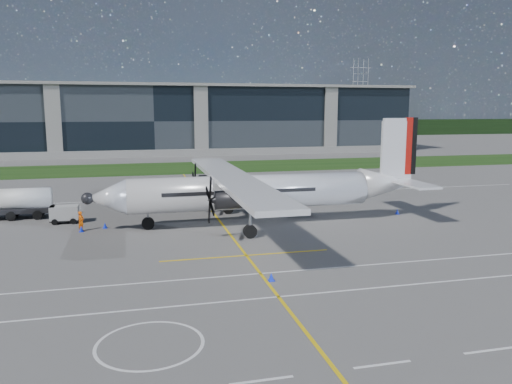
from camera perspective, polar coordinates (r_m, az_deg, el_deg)
name	(u,v)px	position (r m, az deg, el deg)	size (l,w,h in m)	color
ground	(164,174)	(79.58, -10.51, 2.01)	(400.00, 400.00, 0.00)	#5F5C5A
grass_strip	(161,168)	(87.51, -10.82, 2.68)	(400.00, 18.00, 0.04)	#16390F
terminal_building	(152,120)	(118.92, -11.76, 8.02)	(120.00, 20.00, 15.00)	black
tree_line	(146,130)	(179.01, -12.43, 6.97)	(400.00, 6.00, 6.00)	black
pylon_east	(360,97)	(208.94, 11.78, 10.62)	(9.00, 4.60, 30.00)	gray
yellow_taxiway_centerline	(212,211)	(50.39, -5.10, -2.14)	(0.20, 70.00, 0.01)	yellow
white_lane_line	(224,302)	(27.14, -3.66, -12.41)	(90.00, 0.15, 0.01)	white
turboprop_aircraft	(262,172)	(43.93, 0.73, 2.35)	(30.00, 31.11, 9.33)	silver
fuel_tanker_truck	(5,204)	(51.81, -26.76, -1.22)	(7.53, 2.45, 2.82)	silver
baggage_tug	(65,214)	(47.96, -21.04, -2.40)	(2.58, 1.55, 1.55)	silver
ground_crew_person	(81,220)	(44.25, -19.38, -3.02)	(0.78, 0.56, 1.92)	#F25907
safety_cone_portwing	(271,277)	(30.10, 1.75, -9.66)	(0.36, 0.36, 0.50)	#0E28F2
safety_cone_fwd	(81,229)	(44.09, -19.34, -4.00)	(0.36, 0.36, 0.50)	#0E28F2
safety_cone_nose_stbd	(105,225)	(44.76, -16.87, -3.67)	(0.36, 0.36, 0.50)	#0E28F2
safety_cone_tail	(397,212)	(50.45, 15.85, -2.17)	(0.36, 0.36, 0.50)	#0E28F2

